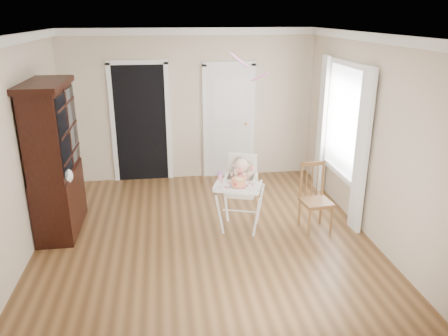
{
  "coord_description": "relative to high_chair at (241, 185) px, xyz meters",
  "views": [
    {
      "loc": [
        -0.49,
        -5.3,
        2.94
      ],
      "look_at": [
        0.28,
        0.16,
        0.97
      ],
      "focal_mm": 35.0,
      "sensor_mm": 36.0,
      "label": 1
    }
  ],
  "objects": [
    {
      "name": "sippy_cup",
      "position": [
        -0.29,
        -0.04,
        0.16
      ],
      "size": [
        0.07,
        0.07,
        0.18
      ],
      "rotation": [
        0.0,
        0.0,
        -0.32
      ],
      "color": "pink",
      "rests_on": "high_chair"
    },
    {
      "name": "closet_door",
      "position": [
        0.17,
        2.22,
        0.35
      ],
      "size": [
        0.96,
        0.09,
        2.13
      ],
      "color": "white",
      "rests_on": "wall_back"
    },
    {
      "name": "dining_chair",
      "position": [
        1.05,
        -0.14,
        -0.22
      ],
      "size": [
        0.43,
        0.43,
        0.97
      ],
      "rotation": [
        0.0,
        0.0,
        0.1
      ],
      "color": "brown",
      "rests_on": "floor"
    },
    {
      "name": "crown_molding",
      "position": [
        -0.53,
        -0.26,
        1.96
      ],
      "size": [
        4.5,
        5.0,
        0.12
      ],
      "primitive_type": null,
      "color": "white",
      "rests_on": "ceiling"
    },
    {
      "name": "cake",
      "position": [
        -0.08,
        -0.25,
        0.14
      ],
      "size": [
        0.24,
        0.24,
        0.11
      ],
      "color": "silver",
      "rests_on": "high_chair"
    },
    {
      "name": "wall_left",
      "position": [
        -2.78,
        -0.26,
        0.67
      ],
      "size": [
        0.0,
        5.0,
        5.0
      ],
      "primitive_type": "plane",
      "rotation": [
        1.57,
        0.0,
        1.57
      ],
      "color": "#C3B498",
      "rests_on": "floor"
    },
    {
      "name": "wall_right",
      "position": [
        1.72,
        -0.26,
        0.67
      ],
      "size": [
        0.0,
        5.0,
        5.0
      ],
      "primitive_type": "plane",
      "rotation": [
        1.57,
        0.0,
        -1.57
      ],
      "color": "#C3B498",
      "rests_on": "floor"
    },
    {
      "name": "doorway",
      "position": [
        -1.43,
        2.23,
        0.43
      ],
      "size": [
        1.06,
        0.05,
        2.22
      ],
      "color": "black",
      "rests_on": "wall_back"
    },
    {
      "name": "wall_back",
      "position": [
        -0.53,
        2.24,
        0.67
      ],
      "size": [
        4.5,
        0.0,
        4.5
      ],
      "primitive_type": "plane",
      "rotation": [
        1.57,
        0.0,
        0.0
      ],
      "color": "#C3B498",
      "rests_on": "floor"
    },
    {
      "name": "ceiling",
      "position": [
        -0.53,
        -0.26,
        2.02
      ],
      "size": [
        5.0,
        5.0,
        0.0
      ],
      "primitive_type": "plane",
      "rotation": [
        3.14,
        0.0,
        0.0
      ],
      "color": "white",
      "rests_on": "wall_back"
    },
    {
      "name": "baby",
      "position": [
        0.01,
        0.03,
        0.14
      ],
      "size": [
        0.29,
        0.28,
        0.45
      ],
      "rotation": [
        0.0,
        0.0,
        -0.32
      ],
      "color": "beige",
      "rests_on": "high_chair"
    },
    {
      "name": "high_chair",
      "position": [
        0.0,
        0.0,
        0.0
      ],
      "size": [
        0.82,
        0.93,
        1.09
      ],
      "rotation": [
        0.0,
        0.0,
        -0.32
      ],
      "color": "white",
      "rests_on": "floor"
    },
    {
      "name": "floor",
      "position": [
        -0.53,
        -0.26,
        -0.68
      ],
      "size": [
        5.0,
        5.0,
        0.0
      ],
      "primitive_type": "plane",
      "color": "#54371C",
      "rests_on": "ground"
    },
    {
      "name": "window_right",
      "position": [
        1.65,
        0.54,
        0.61
      ],
      "size": [
        0.13,
        1.84,
        2.3
      ],
      "color": "white",
      "rests_on": "wall_right"
    },
    {
      "name": "china_cabinet",
      "position": [
        -2.52,
        0.35,
        0.38
      ],
      "size": [
        0.56,
        1.25,
        2.11
      ],
      "color": "black",
      "rests_on": "floor"
    },
    {
      "name": "streamer",
      "position": [
        0.01,
        0.3,
        1.67
      ],
      "size": [
        0.17,
        0.48,
        0.15
      ],
      "primitive_type": null,
      "rotation": [
        0.26,
        0.0,
        0.29
      ],
      "color": "#FA90CC",
      "rests_on": "ceiling"
    }
  ]
}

